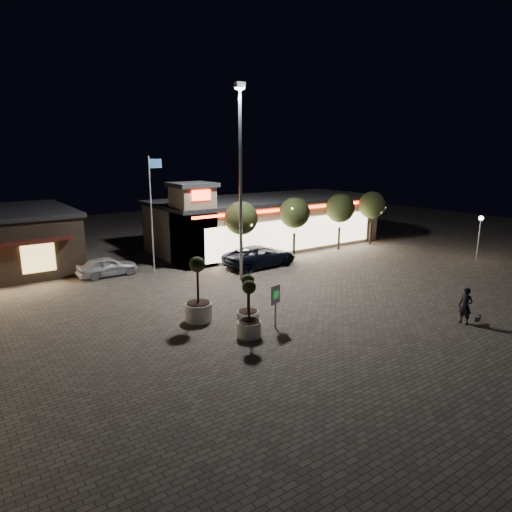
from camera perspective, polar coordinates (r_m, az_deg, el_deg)
ground at (r=23.06m, az=4.97°, el=-8.27°), size 90.00×90.00×0.00m
retail_building at (r=40.27m, az=0.96°, el=4.31°), size 20.40×8.40×6.10m
floodlight_pole at (r=29.13m, az=-1.97°, el=10.42°), size 0.60×0.40×12.38m
flagpole at (r=31.93m, az=-12.83°, el=6.25°), size 0.95×0.10×8.00m
lamp_post_east at (r=39.01m, az=26.20°, el=3.03°), size 0.36×0.36×3.48m
string_tree_a at (r=33.06m, az=-1.86°, el=4.73°), size 2.42×2.42×4.79m
string_tree_b at (r=36.01m, az=4.84°, el=5.38°), size 2.42×2.42×4.79m
string_tree_c at (r=39.38m, az=10.47°, el=5.88°), size 2.42×2.42×4.79m
string_tree_d at (r=42.31m, az=14.30°, el=6.18°), size 2.42×2.42×4.79m
pickup_truck at (r=33.49m, az=0.54°, el=0.00°), size 5.68×2.72×1.56m
white_sedan at (r=32.58m, az=-18.12°, el=-1.22°), size 4.00×1.64×1.36m
pedestrian at (r=24.76m, az=24.72°, el=-5.70°), size 0.46×0.68×1.84m
dog at (r=25.28m, az=26.01°, el=-6.95°), size 0.55×0.30×0.30m
planter_left at (r=23.09m, az=-7.23°, el=-5.60°), size 1.35×1.35×3.31m
planter_mid at (r=21.06m, az=-0.86°, el=-7.92°), size 1.10×1.10×2.70m
planter_right at (r=22.38m, az=-1.01°, el=-6.71°), size 1.06×1.06×2.60m
valet_sign at (r=21.91m, az=2.46°, el=-5.27°), size 0.68×0.28×2.12m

